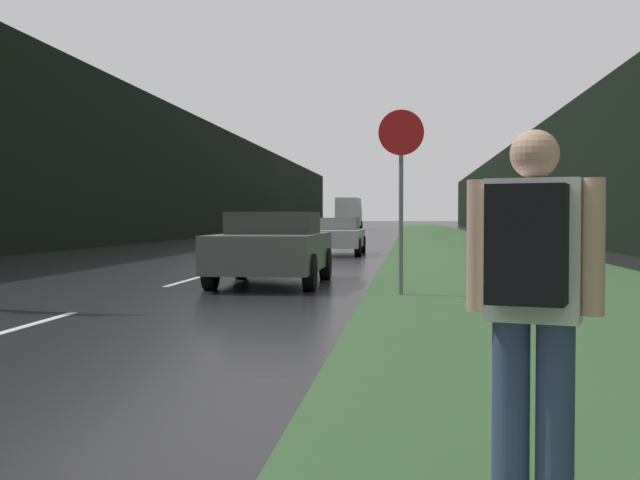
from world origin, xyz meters
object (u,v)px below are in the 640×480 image
car_passing_far (334,235)px  car_oncoming (288,228)px  car_passing_near (273,247)px  delivery_truck (349,213)px  stop_sign (401,180)px  hitchhiker_with_backpack (532,296)px

car_passing_far → car_oncoming: car_oncoming is taller
car_passing_near → delivery_truck: delivery_truck is taller
car_passing_near → car_oncoming: bearing=-82.0°
stop_sign → delivery_truck: 71.01m
hitchhiker_with_backpack → delivery_truck: size_ratio=0.19×
hitchhiker_with_backpack → delivery_truck: (-6.77, 80.33, 0.81)m
delivery_truck → car_passing_near: bearing=-86.9°
car_passing_near → delivery_truck: 68.89m
car_passing_far → car_oncoming: (-3.70, 13.88, 0.07)m
stop_sign → car_passing_near: 3.33m
car_oncoming → delivery_truck: size_ratio=0.51×
car_passing_far → car_oncoming: bearing=-75.1°
hitchhiker_with_backpack → car_oncoming: bearing=116.6°
hitchhiker_with_backpack → delivery_truck: delivery_truck is taller
delivery_truck → stop_sign: bearing=-85.0°
stop_sign → car_passing_near: (-2.43, 1.96, -1.16)m
stop_sign → hitchhiker_with_backpack: (0.64, -9.59, -0.93)m
stop_sign → hitchhiker_with_backpack: stop_sign is taller
car_passing_far → car_oncoming: 14.37m
hitchhiker_with_backpack → stop_sign: bearing=110.3°
stop_sign → hitchhiker_with_backpack: size_ratio=1.84×
car_passing_far → delivery_truck: (-3.70, 56.46, 1.10)m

